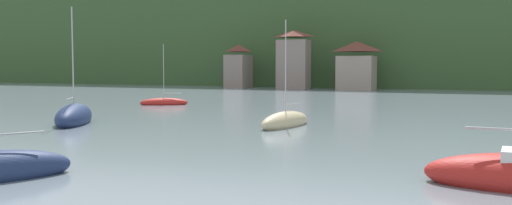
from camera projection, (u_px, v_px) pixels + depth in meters
name	position (u px, v px, depth m)	size (l,w,h in m)	color
wooded_hillside	(456.00, 47.00, 131.56)	(352.00, 71.17, 37.86)	#38562D
shore_building_west	(238.00, 67.00, 103.64)	(4.03, 5.08, 8.05)	gray
shore_building_westcentral	(294.00, 60.00, 98.63)	(5.75, 3.63, 10.41)	gray
shore_building_central	(356.00, 66.00, 95.13)	(6.36, 5.30, 8.32)	gray
sailboat_far_1	(285.00, 122.00, 38.59)	(2.39, 6.33, 7.78)	#CCBC8E
sailboat_mid_2	(74.00, 117.00, 40.60)	(5.51, 7.49, 9.03)	navy
sailboat_far_7	(164.00, 103.00, 59.59)	(5.02, 3.99, 6.79)	red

